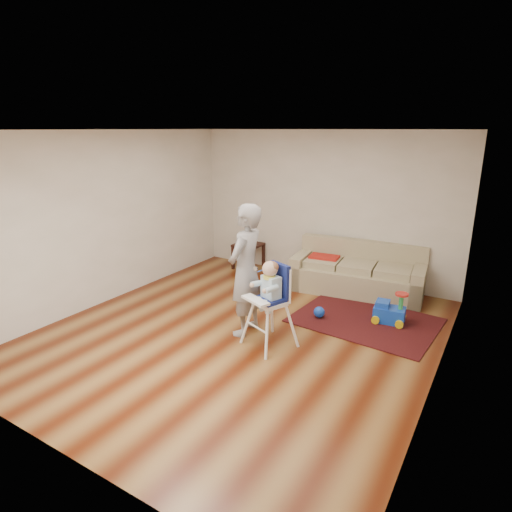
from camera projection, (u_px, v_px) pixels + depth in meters
The scene contains 9 objects.
ground at pixel (241, 332), 5.95m from camera, with size 5.50×5.50×0.00m, color #4B1908.
room_envelope at pixel (261, 192), 5.84m from camera, with size 5.04×5.52×2.72m.
sofa at pixel (357, 269), 7.28m from camera, with size 2.26×1.13×0.84m.
side_table at pixel (248, 256), 8.60m from camera, with size 0.51×0.51×0.51m, color black, non-canonical shape.
area_rug at pixel (365, 320), 6.29m from camera, with size 1.96×1.47×0.02m, color #330B0F.
ride_on_toy at pixel (390, 307), 6.15m from camera, with size 0.43×0.31×0.47m, color blue, non-canonical shape.
toy_ball at pixel (319, 312), 6.34m from camera, with size 0.16×0.16×0.16m, color blue.
high_chair at pixel (270, 305), 5.44m from camera, with size 0.70×0.70×1.15m.
adult at pixel (246, 270), 5.69m from camera, with size 0.66×0.43×1.80m, color gray.
Camera 1 is at (2.97, -4.50, 2.72)m, focal length 30.00 mm.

